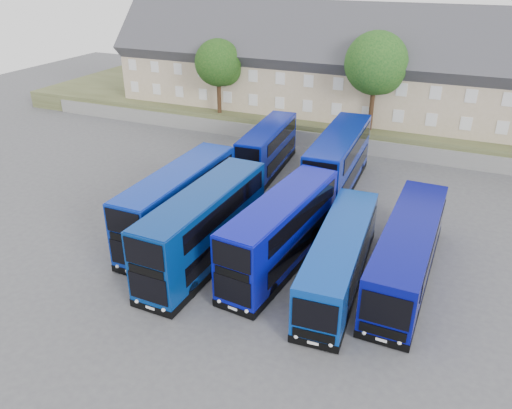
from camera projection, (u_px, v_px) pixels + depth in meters
The scene contains 13 objects.
ground at pixel (238, 283), 28.89m from camera, with size 120.00×120.00×0.00m, color #4D4D53.
retaining_wall at pixel (344, 144), 48.28m from camera, with size 70.00×0.40×1.50m, color slate.
earth_bank at pixel (366, 115), 56.39m from camera, with size 80.00×20.00×2.00m, color #4A4E2B.
terrace_row at pixel (425, 76), 48.47m from camera, with size 66.00×10.40×11.20m.
dd_front_left at pixel (179, 204), 33.06m from camera, with size 2.73×11.52×4.57m.
dd_front_mid at pixel (205, 228), 30.06m from camera, with size 3.02×11.73×4.63m.
dd_front_right at pixel (281, 233), 29.70m from camera, with size 3.71×11.35×4.43m.
dd_rear_left at pixel (267, 150), 43.11m from camera, with size 3.04×10.31×4.04m.
dd_rear_right at pixel (338, 163), 39.41m from camera, with size 3.14×12.09×4.77m.
coach_east_a at pixel (339, 259), 28.27m from camera, with size 3.25×12.07×3.26m.
coach_east_b at pixel (407, 253), 28.60m from camera, with size 2.96×12.89×3.51m.
tree_west at pixel (220, 65), 51.33m from camera, with size 4.80×4.80×7.65m.
tree_mid at pixel (378, 66), 45.58m from camera, with size 5.76×5.76×9.18m.
Camera 1 is at (10.44, -21.48, 16.91)m, focal length 35.00 mm.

